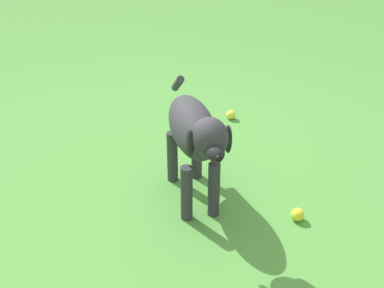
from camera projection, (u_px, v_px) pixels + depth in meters
ground at (150, 187)px, 2.65m from camera, size 14.00×14.00×0.00m
dog at (195, 133)px, 2.34m from camera, size 0.36×0.88×0.61m
tennis_ball_0 at (231, 115)px, 3.36m from camera, size 0.07×0.07×0.07m
tennis_ball_1 at (298, 215)px, 2.39m from camera, size 0.07×0.07×0.07m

